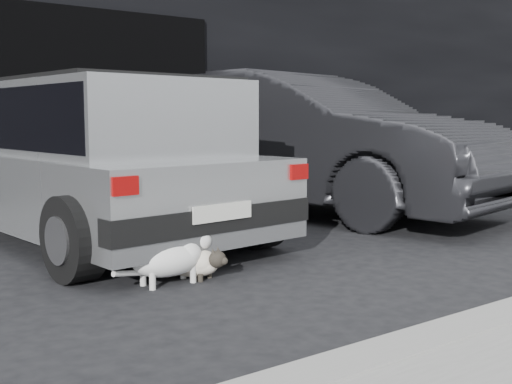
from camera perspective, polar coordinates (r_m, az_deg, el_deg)
ground at (r=5.13m, az=-9.32°, el=-6.21°), size 80.00×80.00×0.00m
building_facade at (r=11.04m, az=-19.64°, el=13.38°), size 34.00×4.00×5.00m
garage_opening at (r=9.06m, az=-15.56°, el=7.46°), size 4.00×0.10×2.60m
silver_hatchback at (r=6.09m, az=-14.32°, el=3.32°), size 2.27×4.14×1.47m
second_car at (r=7.81m, az=4.11°, el=4.46°), size 2.71×5.33×1.67m
cat_siamese at (r=4.58m, az=-5.60°, el=-6.29°), size 0.43×0.64×0.24m
cat_white at (r=4.44m, az=-7.40°, el=-5.80°), size 0.80×0.27×0.37m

